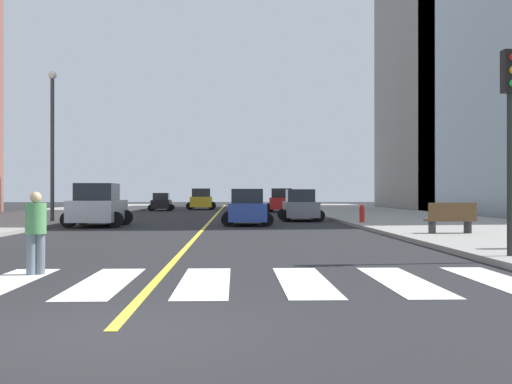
{
  "coord_description": "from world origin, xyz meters",
  "views": [
    {
      "loc": [
        1.45,
        -7.27,
        1.61
      ],
      "look_at": [
        2.55,
        25.57,
        1.69
      ],
      "focal_mm": 43.68,
      "sensor_mm": 36.0,
      "label": 1
    }
  ],
  "objects_px": {
    "car_black_third": "(161,202)",
    "park_bench": "(451,219)",
    "car_gray_sixth": "(300,206)",
    "traffic_light_near_corner": "(510,111)",
    "pedestrian_crossing": "(36,229)",
    "car_blue_fifth": "(247,208)",
    "fire_hydrant": "(362,214)",
    "car_silver_fourth": "(98,206)",
    "street_lamp": "(52,133)",
    "car_red_second": "(281,201)",
    "car_yellow_nearest": "(201,200)"
  },
  "relations": [
    {
      "from": "car_silver_fourth",
      "to": "car_gray_sixth",
      "type": "height_order",
      "value": "car_silver_fourth"
    },
    {
      "from": "car_black_third",
      "to": "pedestrian_crossing",
      "type": "height_order",
      "value": "car_black_third"
    },
    {
      "from": "car_black_third",
      "to": "car_gray_sixth",
      "type": "bearing_deg",
      "value": -65.66
    },
    {
      "from": "car_red_second",
      "to": "pedestrian_crossing",
      "type": "distance_m",
      "value": 42.73
    },
    {
      "from": "car_red_second",
      "to": "car_black_third",
      "type": "bearing_deg",
      "value": -18.45
    },
    {
      "from": "car_yellow_nearest",
      "to": "park_bench",
      "type": "xyz_separation_m",
      "value": [
        11.31,
        -40.3,
        -0.29
      ]
    },
    {
      "from": "car_black_third",
      "to": "car_gray_sixth",
      "type": "xyz_separation_m",
      "value": [
        10.76,
        -21.93,
        0.09
      ]
    },
    {
      "from": "car_red_second",
      "to": "street_lamp",
      "type": "distance_m",
      "value": 25.54
    },
    {
      "from": "car_yellow_nearest",
      "to": "traffic_light_near_corner",
      "type": "relative_size",
      "value": 0.99
    },
    {
      "from": "park_bench",
      "to": "pedestrian_crossing",
      "type": "bearing_deg",
      "value": 127.35
    },
    {
      "from": "car_yellow_nearest",
      "to": "pedestrian_crossing",
      "type": "xyz_separation_m",
      "value": [
        -0.51,
        -50.4,
        -0.08
      ]
    },
    {
      "from": "traffic_light_near_corner",
      "to": "car_black_third",
      "type": "bearing_deg",
      "value": -73.2
    },
    {
      "from": "traffic_light_near_corner",
      "to": "fire_hydrant",
      "type": "xyz_separation_m",
      "value": [
        -0.01,
        16.95,
        -2.95
      ]
    },
    {
      "from": "car_red_second",
      "to": "car_blue_fifth",
      "type": "bearing_deg",
      "value": 83.56
    },
    {
      "from": "fire_hydrant",
      "to": "street_lamp",
      "type": "xyz_separation_m",
      "value": [
        -16.07,
        1.91,
        4.22
      ]
    },
    {
      "from": "park_bench",
      "to": "fire_hydrant",
      "type": "distance_m",
      "value": 8.88
    },
    {
      "from": "car_yellow_nearest",
      "to": "fire_hydrant",
      "type": "bearing_deg",
      "value": -74.09
    },
    {
      "from": "car_yellow_nearest",
      "to": "car_red_second",
      "type": "relative_size",
      "value": 1.02
    },
    {
      "from": "car_black_third",
      "to": "car_gray_sixth",
      "type": "distance_m",
      "value": 24.43
    },
    {
      "from": "car_blue_fifth",
      "to": "traffic_light_near_corner",
      "type": "distance_m",
      "value": 18.45
    },
    {
      "from": "car_black_third",
      "to": "park_bench",
      "type": "relative_size",
      "value": 2.06
    },
    {
      "from": "pedestrian_crossing",
      "to": "car_blue_fifth",
      "type": "bearing_deg",
      "value": -128.09
    },
    {
      "from": "car_gray_sixth",
      "to": "car_black_third",
      "type": "bearing_deg",
      "value": -62.91
    },
    {
      "from": "park_bench",
      "to": "street_lamp",
      "type": "relative_size",
      "value": 0.23
    },
    {
      "from": "car_gray_sixth",
      "to": "traffic_light_near_corner",
      "type": "height_order",
      "value": "traffic_light_near_corner"
    },
    {
      "from": "car_black_third",
      "to": "fire_hydrant",
      "type": "xyz_separation_m",
      "value": [
        13.33,
        -27.24,
        -0.2
      ]
    },
    {
      "from": "car_black_third",
      "to": "car_blue_fifth",
      "type": "distance_m",
      "value": 27.93
    },
    {
      "from": "car_silver_fourth",
      "to": "pedestrian_crossing",
      "type": "height_order",
      "value": "car_silver_fourth"
    },
    {
      "from": "car_red_second",
      "to": "pedestrian_crossing",
      "type": "xyz_separation_m",
      "value": [
        -7.97,
        -41.98,
        -0.05
      ]
    },
    {
      "from": "car_yellow_nearest",
      "to": "car_black_third",
      "type": "relative_size",
      "value": 1.26
    },
    {
      "from": "car_yellow_nearest",
      "to": "park_bench",
      "type": "distance_m",
      "value": 41.85
    },
    {
      "from": "park_bench",
      "to": "fire_hydrant",
      "type": "bearing_deg",
      "value": 6.4
    },
    {
      "from": "car_gray_sixth",
      "to": "park_bench",
      "type": "bearing_deg",
      "value": 107.01
    },
    {
      "from": "street_lamp",
      "to": "traffic_light_near_corner",
      "type": "bearing_deg",
      "value": -49.55
    },
    {
      "from": "car_gray_sixth",
      "to": "traffic_light_near_corner",
      "type": "relative_size",
      "value": 0.87
    },
    {
      "from": "car_silver_fourth",
      "to": "car_gray_sixth",
      "type": "distance_m",
      "value": 12.08
    },
    {
      "from": "car_blue_fifth",
      "to": "pedestrian_crossing",
      "type": "distance_m",
      "value": 19.73
    },
    {
      "from": "car_red_second",
      "to": "park_bench",
      "type": "relative_size",
      "value": 2.55
    },
    {
      "from": "car_blue_fifth",
      "to": "park_bench",
      "type": "relative_size",
      "value": 2.25
    },
    {
      "from": "car_black_third",
      "to": "pedestrian_crossing",
      "type": "relative_size",
      "value": 2.29
    },
    {
      "from": "car_silver_fourth",
      "to": "traffic_light_near_corner",
      "type": "relative_size",
      "value": 0.98
    },
    {
      "from": "pedestrian_crossing",
      "to": "street_lamp",
      "type": "relative_size",
      "value": 0.21
    },
    {
      "from": "car_black_third",
      "to": "fire_hydrant",
      "type": "distance_m",
      "value": 30.33
    },
    {
      "from": "car_gray_sixth",
      "to": "street_lamp",
      "type": "bearing_deg",
      "value": 15.12
    },
    {
      "from": "pedestrian_crossing",
      "to": "fire_hydrant",
      "type": "distance_m",
      "value": 21.51
    },
    {
      "from": "traffic_light_near_corner",
      "to": "fire_hydrant",
      "type": "height_order",
      "value": "traffic_light_near_corner"
    },
    {
      "from": "car_silver_fourth",
      "to": "car_blue_fifth",
      "type": "xyz_separation_m",
      "value": [
        7.32,
        0.88,
        -0.12
      ]
    },
    {
      "from": "car_red_second",
      "to": "pedestrian_crossing",
      "type": "bearing_deg",
      "value": 81.42
    },
    {
      "from": "car_gray_sixth",
      "to": "car_red_second",
      "type": "bearing_deg",
      "value": -89.68
    },
    {
      "from": "car_black_third",
      "to": "car_blue_fifth",
      "type": "xyz_separation_m",
      "value": [
        7.51,
        -26.9,
        0.09
      ]
    }
  ]
}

